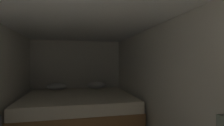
# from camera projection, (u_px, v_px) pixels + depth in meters

# --- Properties ---
(wall_back) EXTENTS (2.45, 0.05, 1.96)m
(wall_back) POSITION_uv_depth(u_px,v_px,m) (77.00, 77.00, 4.81)
(wall_back) COLOR silver
(wall_back) RESTS_ON ground
(wall_right) EXTENTS (0.05, 4.95, 1.96)m
(wall_right) POSITION_uv_depth(u_px,v_px,m) (164.00, 89.00, 2.64)
(wall_right) COLOR silver
(wall_right) RESTS_ON ground
(ceiling_slab) EXTENTS (2.45, 4.95, 0.05)m
(ceiling_slab) POSITION_uv_depth(u_px,v_px,m) (82.00, 17.00, 2.37)
(ceiling_slab) COLOR white
(ceiling_slab) RESTS_ON wall_left
(bed) EXTENTS (2.23, 1.98, 0.86)m
(bed) POSITION_uv_depth(u_px,v_px,m) (78.00, 110.00, 3.79)
(bed) COLOR olive
(bed) RESTS_ON ground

